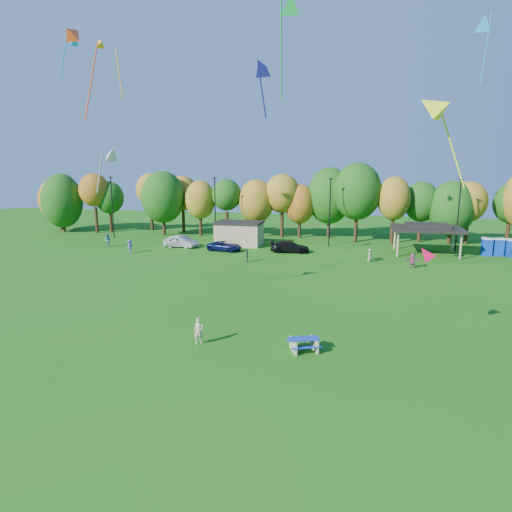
% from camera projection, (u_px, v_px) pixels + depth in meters
% --- Properties ---
extents(ground, '(160.00, 160.00, 0.00)m').
position_uv_depth(ground, '(237.00, 375.00, 23.83)').
color(ground, '#19600F').
rests_on(ground, ground).
extents(tree_line, '(93.57, 10.55, 11.15)m').
position_uv_depth(tree_line, '(312.00, 199.00, 66.41)').
color(tree_line, black).
rests_on(tree_line, ground).
extents(lamp_posts, '(64.50, 0.25, 9.09)m').
position_uv_depth(lamp_posts, '(330.00, 210.00, 60.67)').
color(lamp_posts, black).
rests_on(lamp_posts, ground).
extents(utility_building, '(6.30, 4.30, 3.25)m').
position_uv_depth(utility_building, '(239.00, 233.00, 62.01)').
color(utility_building, tan).
rests_on(utility_building, ground).
extents(pavilion, '(8.20, 6.20, 3.77)m').
position_uv_depth(pavilion, '(427.00, 228.00, 55.52)').
color(pavilion, tan).
rests_on(pavilion, ground).
extents(porta_potties, '(3.75, 1.66, 2.18)m').
position_uv_depth(porta_potties, '(499.00, 247.00, 54.70)').
color(porta_potties, '#0D37B1').
rests_on(porta_potties, ground).
extents(picnic_table, '(2.21, 2.05, 0.77)m').
position_uv_depth(picnic_table, '(304.00, 343.00, 26.86)').
color(picnic_table, tan).
rests_on(picnic_table, ground).
extents(kite_flyer, '(0.66, 0.49, 1.67)m').
position_uv_depth(kite_flyer, '(199.00, 331.00, 27.74)').
color(kite_flyer, '#C5BD93').
rests_on(kite_flyer, ground).
extents(car_a, '(4.64, 2.49, 1.50)m').
position_uv_depth(car_a, '(180.00, 242.00, 60.73)').
color(car_a, silver).
rests_on(car_a, ground).
extents(car_b, '(4.88, 2.96, 1.52)m').
position_uv_depth(car_b, '(182.00, 241.00, 60.90)').
color(car_b, '#9A9A9F').
rests_on(car_b, ground).
extents(car_c, '(4.73, 2.67, 1.25)m').
position_uv_depth(car_c, '(225.00, 246.00, 58.07)').
color(car_c, '#0C164A').
rests_on(car_c, ground).
extents(car_d, '(5.03, 2.43, 1.41)m').
position_uv_depth(car_d, '(290.00, 247.00, 57.09)').
color(car_d, black).
rests_on(car_d, ground).
extents(far_person_0, '(0.49, 0.75, 1.53)m').
position_uv_depth(far_person_0, '(370.00, 255.00, 51.45)').
color(far_person_0, '#818359').
rests_on(far_person_0, ground).
extents(far_person_1, '(1.50, 0.50, 1.61)m').
position_uv_depth(far_person_1, '(412.00, 261.00, 48.40)').
color(far_person_1, '#A8467F').
rests_on(far_person_1, ground).
extents(far_person_2, '(0.39, 0.92, 1.56)m').
position_uv_depth(far_person_2, '(247.00, 255.00, 51.35)').
color(far_person_2, '#527C4C').
rests_on(far_person_2, ground).
extents(far_person_3, '(0.69, 1.12, 1.68)m').
position_uv_depth(far_person_3, '(130.00, 246.00, 56.77)').
color(far_person_3, '#564CA8').
rests_on(far_person_3, ground).
extents(far_person_4, '(1.11, 1.03, 1.82)m').
position_uv_depth(far_person_4, '(107.00, 240.00, 60.90)').
color(far_person_4, teal).
rests_on(far_person_4, ground).
extents(kite_1, '(2.19, 1.64, 3.48)m').
position_uv_depth(kite_1, '(111.00, 154.00, 32.35)').
color(kite_1, '#B0B0B0').
extents(kite_2, '(1.81, 2.96, 4.64)m').
position_uv_depth(kite_2, '(261.00, 67.00, 33.59)').
color(kite_2, navy).
extents(kite_4, '(1.72, 4.01, 6.64)m').
position_uv_depth(kite_4, '(484.00, 23.00, 43.00)').
color(kite_4, '#28AEFF').
extents(kite_7, '(1.43, 1.16, 1.28)m').
position_uv_depth(kite_7, '(425.00, 254.00, 27.59)').
color(kite_7, '#C50A39').
extents(kite_8, '(2.40, 2.63, 5.24)m').
position_uv_depth(kite_8, '(101.00, 45.00, 38.34)').
color(kite_8, orange).
extents(kite_10, '(1.25, 3.68, 6.32)m').
position_uv_depth(kite_10, '(75.00, 36.00, 30.38)').
color(kite_10, '#FF4416').
extents(kite_12, '(1.75, 4.42, 7.45)m').
position_uv_depth(kite_12, '(290.00, 4.00, 31.54)').
color(kite_12, green).
extents(kite_13, '(2.64, 1.50, 4.38)m').
position_uv_depth(kite_13, '(74.00, 41.00, 45.38)').
color(kite_13, '#0CA8C2').
extents(kite_15, '(3.53, 2.21, 5.68)m').
position_uv_depth(kite_15, '(431.00, 107.00, 26.13)').
color(kite_15, '#D7E618').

